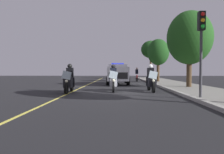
% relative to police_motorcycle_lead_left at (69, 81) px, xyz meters
% --- Properties ---
extents(ground_plane, '(80.00, 80.00, 0.00)m').
position_rel_police_motorcycle_lead_left_xyz_m(ground_plane, '(-0.58, 2.50, -0.70)').
color(ground_plane, black).
extents(curb_strip, '(48.00, 0.24, 0.15)m').
position_rel_police_motorcycle_lead_left_xyz_m(curb_strip, '(-0.58, 6.24, -0.62)').
color(curb_strip, '#9E9B93').
rests_on(curb_strip, ground).
extents(sidewalk_strip, '(48.00, 3.60, 0.10)m').
position_rel_police_motorcycle_lead_left_xyz_m(sidewalk_strip, '(-0.58, 8.14, -0.65)').
color(sidewalk_strip, gray).
rests_on(sidewalk_strip, ground).
extents(lane_stripe_center, '(48.00, 0.12, 0.01)m').
position_rel_police_motorcycle_lead_left_xyz_m(lane_stripe_center, '(-0.58, 0.05, -0.70)').
color(lane_stripe_center, '#E0D14C').
rests_on(lane_stripe_center, ground).
extents(police_motorcycle_lead_left, '(2.14, 0.57, 1.72)m').
position_rel_police_motorcycle_lead_left_xyz_m(police_motorcycle_lead_left, '(0.00, 0.00, 0.00)').
color(police_motorcycle_lead_left, black).
rests_on(police_motorcycle_lead_left, ground).
extents(police_motorcycle_lead_right, '(2.14, 0.57, 1.72)m').
position_rel_police_motorcycle_lead_left_xyz_m(police_motorcycle_lead_right, '(-0.89, 2.59, 0.00)').
color(police_motorcycle_lead_right, black).
rests_on(police_motorcycle_lead_right, ground).
extents(police_motorcycle_trailing, '(2.14, 0.57, 1.72)m').
position_rel_police_motorcycle_lead_left_xyz_m(police_motorcycle_trailing, '(-0.82, 4.95, 0.00)').
color(police_motorcycle_trailing, black).
rests_on(police_motorcycle_trailing, ground).
extents(police_suv, '(4.95, 2.18, 2.05)m').
position_rel_police_motorcycle_lead_left_xyz_m(police_suv, '(-7.70, 2.83, 0.37)').
color(police_suv, silver).
rests_on(police_suv, ground).
extents(cyclist_background, '(1.76, 0.33, 1.69)m').
position_rel_police_motorcycle_lead_left_xyz_m(cyclist_background, '(-12.15, 5.09, 0.14)').
color(cyclist_background, black).
rests_on(cyclist_background, ground).
extents(traffic_light, '(0.38, 0.28, 3.88)m').
position_rel_police_motorcycle_lead_left_xyz_m(traffic_light, '(2.61, 6.64, 2.23)').
color(traffic_light, '#38383D').
rests_on(traffic_light, sidewalk_strip).
extents(tree_mid_block, '(3.30, 3.30, 5.64)m').
position_rel_police_motorcycle_lead_left_xyz_m(tree_mid_block, '(-3.41, 8.19, 3.04)').
color(tree_mid_block, '#42301E').
rests_on(tree_mid_block, sidewalk_strip).
extents(tree_far_back, '(2.44, 2.44, 4.80)m').
position_rel_police_motorcycle_lead_left_xyz_m(tree_far_back, '(-11.29, 7.42, 2.69)').
color(tree_far_back, '#42301E').
rests_on(tree_far_back, sidewalk_strip).
extents(tree_behind_suv, '(2.98, 2.98, 5.85)m').
position_rel_police_motorcycle_lead_left_xyz_m(tree_behind_suv, '(-19.63, 7.90, 3.88)').
color(tree_behind_suv, '#4C3823').
rests_on(tree_behind_suv, sidewalk_strip).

